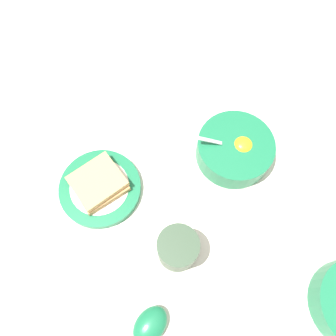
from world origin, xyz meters
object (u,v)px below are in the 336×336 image
(toast_sandwich, at_px, (98,183))
(soup_spoon, at_px, (146,330))
(egg_bowl, at_px, (235,149))
(drinking_cup, at_px, (179,251))
(toast_plate, at_px, (100,188))

(toast_sandwich, xyz_separation_m, soup_spoon, (0.29, -0.02, -0.02))
(egg_bowl, distance_m, soup_spoon, 0.40)
(soup_spoon, bearing_deg, drinking_cup, 131.60)
(soup_spoon, relative_size, drinking_cup, 1.73)
(toast_plate, bearing_deg, toast_sandwich, 166.00)
(egg_bowl, relative_size, toast_plate, 0.95)
(toast_sandwich, xyz_separation_m, drinking_cup, (0.20, 0.09, 0.01))
(egg_bowl, height_order, soup_spoon, egg_bowl)
(drinking_cup, bearing_deg, toast_sandwich, -155.07)
(egg_bowl, distance_m, drinking_cup, 0.25)
(soup_spoon, xyz_separation_m, drinking_cup, (-0.10, 0.11, 0.03))
(egg_bowl, bearing_deg, toast_sandwich, -99.63)
(toast_plate, xyz_separation_m, drinking_cup, (0.19, 0.09, 0.04))
(egg_bowl, xyz_separation_m, toast_plate, (-0.05, -0.29, -0.02))
(toast_sandwich, height_order, drinking_cup, drinking_cup)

